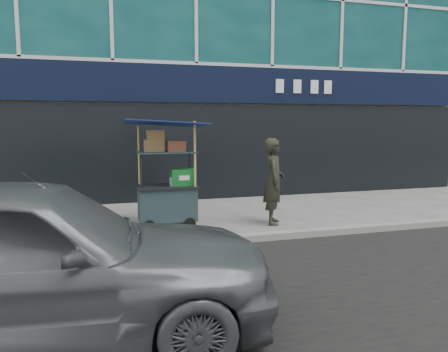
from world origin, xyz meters
name	(u,v)px	position (x,y,z in m)	size (l,w,h in m)	color
ground	(248,238)	(0.00, 0.00, 0.00)	(80.00, 80.00, 0.00)	#61615C
curb	(252,238)	(0.00, -0.20, 0.06)	(80.00, 0.18, 0.12)	gray
vendor_cart	(168,189)	(-1.17, 1.22, 0.71)	(1.52, 1.09, 2.03)	#1B2B2E
vendor_man	(274,181)	(0.83, 0.88, 0.83)	(0.61, 0.40, 1.67)	black
parked_car	(19,259)	(-3.12, -2.77, 0.77)	(1.83, 4.54, 1.55)	#56595D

